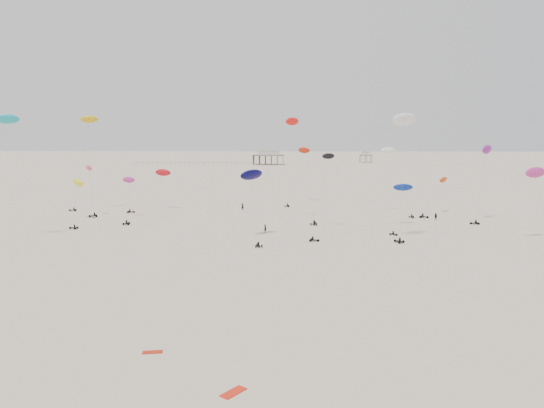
{
  "coord_description": "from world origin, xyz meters",
  "views": [
    {
      "loc": [
        2.77,
        -8.21,
        19.47
      ],
      "look_at": [
        0.0,
        88.0,
        7.0
      ],
      "focal_mm": 35.0,
      "sensor_mm": 36.0,
      "label": 1
    }
  ],
  "objects_px": {
    "pavilion_main": "(268,158)",
    "rig_8": "(538,182)",
    "rig_0": "(402,194)",
    "pavilion_small": "(366,158)",
    "spectator_0": "(265,232)"
  },
  "relations": [
    {
      "from": "spectator_0",
      "to": "rig_0",
      "type": "bearing_deg",
      "value": -119.51
    },
    {
      "from": "pavilion_main",
      "to": "pavilion_small",
      "type": "height_order",
      "value": "pavilion_main"
    },
    {
      "from": "pavilion_main",
      "to": "rig_8",
      "type": "distance_m",
      "value": 265.45
    },
    {
      "from": "rig_8",
      "to": "spectator_0",
      "type": "xyz_separation_m",
      "value": [
        -51.05,
        6.0,
        -10.79
      ]
    },
    {
      "from": "rig_0",
      "to": "rig_8",
      "type": "bearing_deg",
      "value": 107.73
    },
    {
      "from": "pavilion_main",
      "to": "rig_0",
      "type": "relative_size",
      "value": 1.37
    },
    {
      "from": "pavilion_main",
      "to": "spectator_0",
      "type": "bearing_deg",
      "value": -88.11
    },
    {
      "from": "pavilion_main",
      "to": "rig_8",
      "type": "height_order",
      "value": "rig_8"
    },
    {
      "from": "rig_0",
      "to": "rig_8",
      "type": "relative_size",
      "value": 1.11
    },
    {
      "from": "pavilion_main",
      "to": "rig_0",
      "type": "height_order",
      "value": "rig_0"
    },
    {
      "from": "rig_0",
      "to": "spectator_0",
      "type": "xyz_separation_m",
      "value": [
        -29.04,
        -8.33,
        -6.96
      ]
    },
    {
      "from": "pavilion_small",
      "to": "spectator_0",
      "type": "xyz_separation_m",
      "value": [
        -61.65,
        -282.63,
        -3.49
      ]
    },
    {
      "from": "rig_8",
      "to": "spectator_0",
      "type": "height_order",
      "value": "rig_8"
    },
    {
      "from": "pavilion_small",
      "to": "spectator_0",
      "type": "height_order",
      "value": "pavilion_small"
    },
    {
      "from": "pavilion_main",
      "to": "rig_8",
      "type": "bearing_deg",
      "value": -77.06
    }
  ]
}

